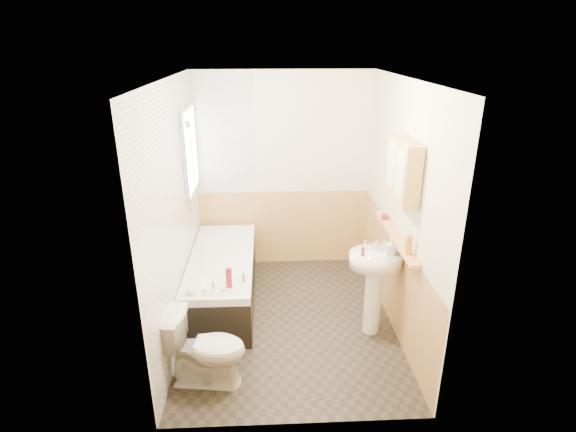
{
  "coord_description": "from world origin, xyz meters",
  "views": [
    {
      "loc": [
        -0.21,
        -4.09,
        2.82
      ],
      "look_at": [
        0.0,
        0.15,
        1.15
      ],
      "focal_mm": 28.0,
      "sensor_mm": 36.0,
      "label": 1
    }
  ],
  "objects_px": {
    "bathtub": "(223,278)",
    "toilet": "(206,349)",
    "sink": "(375,276)",
    "pine_shelf": "(395,236)",
    "medicine_cabinet": "(403,170)"
  },
  "relations": [
    {
      "from": "sink",
      "to": "pine_shelf",
      "type": "relative_size",
      "value": 0.77
    },
    {
      "from": "sink",
      "to": "medicine_cabinet",
      "type": "relative_size",
      "value": 1.69
    },
    {
      "from": "toilet",
      "to": "medicine_cabinet",
      "type": "distance_m",
      "value": 2.34
    },
    {
      "from": "sink",
      "to": "pine_shelf",
      "type": "distance_m",
      "value": 0.45
    },
    {
      "from": "toilet",
      "to": "pine_shelf",
      "type": "relative_size",
      "value": 0.54
    },
    {
      "from": "bathtub",
      "to": "medicine_cabinet",
      "type": "xyz_separation_m",
      "value": [
        1.74,
        -0.69,
        1.44
      ]
    },
    {
      "from": "toilet",
      "to": "pine_shelf",
      "type": "xyz_separation_m",
      "value": [
        1.8,
        0.77,
        0.68
      ]
    },
    {
      "from": "toilet",
      "to": "medicine_cabinet",
      "type": "xyz_separation_m",
      "value": [
        1.77,
        0.62,
        1.39
      ]
    },
    {
      "from": "toilet",
      "to": "pine_shelf",
      "type": "bearing_deg",
      "value": -59.35
    },
    {
      "from": "pine_shelf",
      "to": "sink",
      "type": "bearing_deg",
      "value": -151.31
    },
    {
      "from": "bathtub",
      "to": "toilet",
      "type": "bearing_deg",
      "value": -91.31
    },
    {
      "from": "pine_shelf",
      "to": "medicine_cabinet",
      "type": "distance_m",
      "value": 0.73
    },
    {
      "from": "bathtub",
      "to": "toilet",
      "type": "relative_size",
      "value": 2.57
    },
    {
      "from": "toilet",
      "to": "pine_shelf",
      "type": "height_order",
      "value": "pine_shelf"
    },
    {
      "from": "sink",
      "to": "medicine_cabinet",
      "type": "distance_m",
      "value": 1.11
    }
  ]
}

